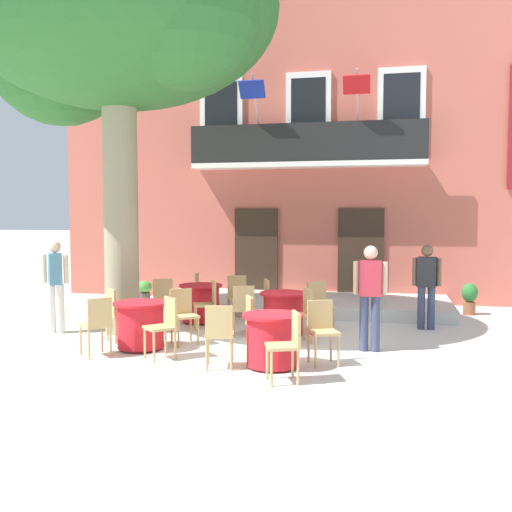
{
  "coord_description": "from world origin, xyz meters",
  "views": [
    {
      "loc": [
        1.86,
        -9.46,
        2.17
      ],
      "look_at": [
        -0.75,
        2.29,
        1.3
      ],
      "focal_mm": 41.2,
      "sensor_mm": 36.0,
      "label": 1
    }
  ],
  "objects_px": {
    "cafe_chair_front_0": "(208,301)",
    "cafe_chair_front_2": "(202,291)",
    "cafe_table_front": "(201,303)",
    "pedestrian_near_entrance": "(55,281)",
    "cafe_chair_middle_0": "(272,299)",
    "ground_planter_left": "(145,291)",
    "cafe_table_middle": "(284,313)",
    "cafe_chair_front_3": "(163,298)",
    "cafe_chair_middle_1": "(243,307)",
    "pedestrian_mid_plaza": "(427,282)",
    "cafe_chair_near_tree_1": "(183,312)",
    "pedestrian_by_tree": "(370,292)",
    "cafe_chair_near_tree_0": "(164,323)",
    "ground_planter_right": "(470,297)",
    "cafe_chair_middle_2": "(302,311)",
    "cafe_chair_far_side_2": "(288,342)",
    "cafe_chair_near_tree_3": "(97,322)",
    "cafe_chair_far_side_0": "(256,321)",
    "cafe_chair_front_1": "(237,295)",
    "cafe_chair_far_side_1": "(219,332)",
    "cafe_table_near_tree": "(141,325)",
    "cafe_chair_middle_3": "(319,302)",
    "cafe_chair_far_side_3": "(322,327)",
    "cafe_table_far_side": "(273,340)",
    "cafe_chair_near_tree_2": "(116,311)",
    "plane_tree": "(114,20)"
  },
  "relations": [
    {
      "from": "cafe_chair_near_tree_0",
      "to": "cafe_chair_middle_1",
      "type": "xyz_separation_m",
      "value": [
        0.77,
        1.79,
        0.0
      ]
    },
    {
      "from": "cafe_chair_front_2",
      "to": "pedestrian_by_tree",
      "type": "height_order",
      "value": "pedestrian_by_tree"
    },
    {
      "from": "cafe_chair_middle_1",
      "to": "pedestrian_mid_plaza",
      "type": "height_order",
      "value": "pedestrian_mid_plaza"
    },
    {
      "from": "cafe_chair_front_1",
      "to": "cafe_table_far_side",
      "type": "height_order",
      "value": "cafe_chair_front_1"
    },
    {
      "from": "cafe_table_front",
      "to": "ground_planter_right",
      "type": "height_order",
      "value": "cafe_table_front"
    },
    {
      "from": "cafe_chair_middle_0",
      "to": "ground_planter_right",
      "type": "distance_m",
      "value": 4.49
    },
    {
      "from": "cafe_chair_near_tree_3",
      "to": "cafe_chair_middle_2",
      "type": "bearing_deg",
      "value": 29.66
    },
    {
      "from": "cafe_table_front",
      "to": "pedestrian_near_entrance",
      "type": "bearing_deg",
      "value": -145.11
    },
    {
      "from": "cafe_chair_middle_0",
      "to": "cafe_chair_front_3",
      "type": "distance_m",
      "value": 2.14
    },
    {
      "from": "cafe_table_far_side",
      "to": "cafe_chair_far_side_1",
      "type": "relative_size",
      "value": 0.95
    },
    {
      "from": "pedestrian_by_tree",
      "to": "cafe_chair_far_side_3",
      "type": "bearing_deg",
      "value": -125.57
    },
    {
      "from": "cafe_chair_middle_0",
      "to": "cafe_chair_middle_2",
      "type": "relative_size",
      "value": 1.0
    },
    {
      "from": "cafe_chair_near_tree_0",
      "to": "cafe_table_middle",
      "type": "height_order",
      "value": "cafe_chair_near_tree_0"
    },
    {
      "from": "pedestrian_near_entrance",
      "to": "pedestrian_mid_plaza",
      "type": "relative_size",
      "value": 1.06
    },
    {
      "from": "cafe_chair_near_tree_0",
      "to": "ground_planter_right",
      "type": "xyz_separation_m",
      "value": [
        5.0,
        5.0,
        -0.15
      ]
    },
    {
      "from": "cafe_chair_front_2",
      "to": "cafe_chair_front_3",
      "type": "height_order",
      "value": "same"
    },
    {
      "from": "cafe_chair_middle_0",
      "to": "pedestrian_near_entrance",
      "type": "height_order",
      "value": "pedestrian_near_entrance"
    },
    {
      "from": "cafe_chair_front_3",
      "to": "pedestrian_mid_plaza",
      "type": "xyz_separation_m",
      "value": [
        5.01,
        0.61,
        0.37
      ]
    },
    {
      "from": "plane_tree",
      "to": "cafe_chair_far_side_1",
      "type": "height_order",
      "value": "plane_tree"
    },
    {
      "from": "cafe_table_front",
      "to": "cafe_chair_front_3",
      "type": "distance_m",
      "value": 0.77
    },
    {
      "from": "ground_planter_left",
      "to": "pedestrian_mid_plaza",
      "type": "bearing_deg",
      "value": -13.75
    },
    {
      "from": "cafe_chair_middle_2",
      "to": "ground_planter_right",
      "type": "relative_size",
      "value": 1.33
    },
    {
      "from": "ground_planter_left",
      "to": "pedestrian_near_entrance",
      "type": "bearing_deg",
      "value": -94.76
    },
    {
      "from": "cafe_chair_near_tree_3",
      "to": "cafe_chair_front_3",
      "type": "bearing_deg",
      "value": 90.08
    },
    {
      "from": "cafe_chair_far_side_3",
      "to": "cafe_table_far_side",
      "type": "bearing_deg",
      "value": -150.46
    },
    {
      "from": "cafe_table_front",
      "to": "cafe_chair_front_0",
      "type": "height_order",
      "value": "cafe_chair_front_0"
    },
    {
      "from": "cafe_chair_middle_0",
      "to": "ground_planter_left",
      "type": "bearing_deg",
      "value": 151.1
    },
    {
      "from": "cafe_chair_middle_2",
      "to": "cafe_chair_far_side_2",
      "type": "bearing_deg",
      "value": -86.29
    },
    {
      "from": "cafe_chair_near_tree_3",
      "to": "cafe_chair_far_side_0",
      "type": "distance_m",
      "value": 2.41
    },
    {
      "from": "cafe_chair_front_1",
      "to": "cafe_chair_far_side_1",
      "type": "height_order",
      "value": "same"
    },
    {
      "from": "cafe_table_middle",
      "to": "cafe_chair_front_0",
      "type": "height_order",
      "value": "cafe_chair_front_0"
    },
    {
      "from": "cafe_chair_near_tree_0",
      "to": "cafe_table_near_tree",
      "type": "bearing_deg",
      "value": 141.69
    },
    {
      "from": "cafe_chair_far_side_2",
      "to": "cafe_chair_near_tree_3",
      "type": "bearing_deg",
      "value": 167.07
    },
    {
      "from": "cafe_table_near_tree",
      "to": "cafe_chair_near_tree_2",
      "type": "bearing_deg",
      "value": 145.52
    },
    {
      "from": "cafe_chair_front_0",
      "to": "cafe_chair_front_2",
      "type": "bearing_deg",
      "value": 112.59
    },
    {
      "from": "cafe_table_middle",
      "to": "pedestrian_mid_plaza",
      "type": "distance_m",
      "value": 2.78
    },
    {
      "from": "cafe_chair_far_side_3",
      "to": "pedestrian_near_entrance",
      "type": "relative_size",
      "value": 0.54
    },
    {
      "from": "cafe_chair_near_tree_0",
      "to": "cafe_chair_middle_3",
      "type": "distance_m",
      "value": 3.3
    },
    {
      "from": "cafe_table_near_tree",
      "to": "ground_planter_left",
      "type": "xyz_separation_m",
      "value": [
        -1.74,
        4.22,
        -0.06
      ]
    },
    {
      "from": "cafe_table_near_tree",
      "to": "cafe_chair_far_side_2",
      "type": "bearing_deg",
      "value": -26.76
    },
    {
      "from": "ground_planter_right",
      "to": "ground_planter_left",
      "type": "bearing_deg",
      "value": -177.54
    },
    {
      "from": "cafe_chair_front_2",
      "to": "cafe_chair_front_3",
      "type": "xyz_separation_m",
      "value": [
        -0.45,
        -1.09,
        0.0
      ]
    },
    {
      "from": "ground_planter_left",
      "to": "cafe_chair_near_tree_0",
      "type": "bearing_deg",
      "value": -63.53
    },
    {
      "from": "cafe_chair_near_tree_1",
      "to": "cafe_chair_front_1",
      "type": "relative_size",
      "value": 1.0
    },
    {
      "from": "cafe_table_middle",
      "to": "cafe_chair_middle_2",
      "type": "xyz_separation_m",
      "value": [
        0.42,
        -0.63,
        0.14
      ]
    },
    {
      "from": "cafe_table_middle",
      "to": "pedestrian_mid_plaza",
      "type": "bearing_deg",
      "value": 21.9
    },
    {
      "from": "cafe_chair_far_side_2",
      "to": "cafe_chair_front_3",
      "type": "bearing_deg",
      "value": 132.01
    },
    {
      "from": "cafe_table_front",
      "to": "ground_planter_right",
      "type": "distance_m",
      "value": 5.77
    },
    {
      "from": "cafe_chair_near_tree_1",
      "to": "pedestrian_by_tree",
      "type": "height_order",
      "value": "pedestrian_by_tree"
    },
    {
      "from": "cafe_chair_middle_2",
      "to": "cafe_chair_far_side_2",
      "type": "distance_m",
      "value": 2.35
    }
  ]
}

